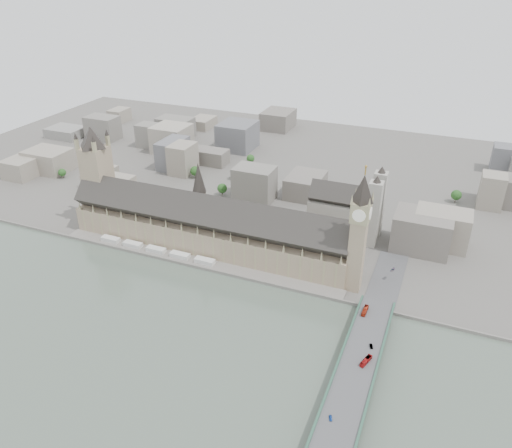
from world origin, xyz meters
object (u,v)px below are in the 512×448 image
at_px(palace_of_westminster, 208,227).
at_px(car_approach, 393,269).
at_px(victoria_tower, 97,172).
at_px(red_bus_south, 366,361).
at_px(elizabeth_tower, 359,226).
at_px(westminster_bridge, 357,370).
at_px(car_silver, 371,346).
at_px(red_bus_north, 365,310).
at_px(westminster_abbey, 347,211).
at_px(car_blue, 331,418).

distance_m(palace_of_westminster, car_approach, 166.19).
relative_size(victoria_tower, red_bus_south, 8.46).
xyz_separation_m(palace_of_westminster, red_bus_south, (166.41, -103.80, -10.81)).
height_order(elizabeth_tower, westminster_bridge, elizabeth_tower).
bearing_deg(westminster_bridge, car_silver, 75.97).
height_order(elizabeth_tower, car_silver, elizabeth_tower).
distance_m(red_bus_south, car_approach, 114.97).
relative_size(victoria_tower, westminster_bridge, 0.31).
height_order(westminster_bridge, red_bus_south, red_bus_south).
distance_m(palace_of_westminster, car_silver, 188.93).
bearing_deg(red_bus_south, westminster_bridge, -124.14).
relative_size(elizabeth_tower, red_bus_north, 8.83).
relative_size(westminster_bridge, westminster_abbey, 4.78).
height_order(westminster_bridge, car_approach, car_approach).
relative_size(elizabeth_tower, red_bus_south, 9.10).
bearing_deg(palace_of_westminster, westminster_abbey, 34.17).
bearing_deg(westminster_abbey, victoria_tower, -163.50).
bearing_deg(elizabeth_tower, palace_of_westminster, 175.15).
bearing_deg(red_bus_south, westminster_abbey, 125.41).
bearing_deg(red_bus_south, elizabeth_tower, 125.34).
bearing_deg(car_silver, car_approach, 69.38).
relative_size(westminster_abbey, red_bus_south, 5.75).
xyz_separation_m(victoria_tower, westminster_bridge, (284.00, -113.50, -50.08)).
relative_size(palace_of_westminster, car_approach, 50.52).
distance_m(victoria_tower, car_blue, 325.35).
bearing_deg(red_bus_south, car_silver, 106.70).
distance_m(westminster_abbey, red_bus_north, 136.35).
height_order(palace_of_westminster, car_blue, palace_of_westminster).
xyz_separation_m(victoria_tower, car_approach, (287.40, 4.86, -44.19)).
bearing_deg(westminster_bridge, car_approach, 88.36).
relative_size(elizabeth_tower, westminster_abbey, 1.58).
distance_m(palace_of_westminster, victoria_tower, 126.41).
relative_size(red_bus_north, car_blue, 3.00).
bearing_deg(westminster_bridge, palace_of_westminster, 146.51).
height_order(victoria_tower, car_blue, victoria_tower).
xyz_separation_m(elizabeth_tower, red_bus_south, (28.41, -92.10, -46.19)).
relative_size(victoria_tower, car_blue, 24.67).
height_order(car_silver, car_approach, car_approach).
xyz_separation_m(westminster_abbey, red_bus_south, (55.48, -179.10, -13.18)).
bearing_deg(red_bus_north, car_approach, 83.28).
bearing_deg(westminster_bridge, victoria_tower, 158.22).
relative_size(palace_of_westminster, red_bus_north, 21.78).
relative_size(elizabeth_tower, victoria_tower, 1.07).
bearing_deg(victoria_tower, westminster_bridge, -21.78).
xyz_separation_m(red_bus_south, car_approach, (-1.01, 114.96, -0.88)).
bearing_deg(car_silver, westminster_abbey, 87.47).
bearing_deg(elizabeth_tower, car_approach, 39.84).
xyz_separation_m(westminster_abbey, car_approach, (54.47, -64.14, -14.07)).
height_order(victoria_tower, red_bus_south, victoria_tower).
height_order(palace_of_westminster, westminster_abbey, westminster_abbey).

